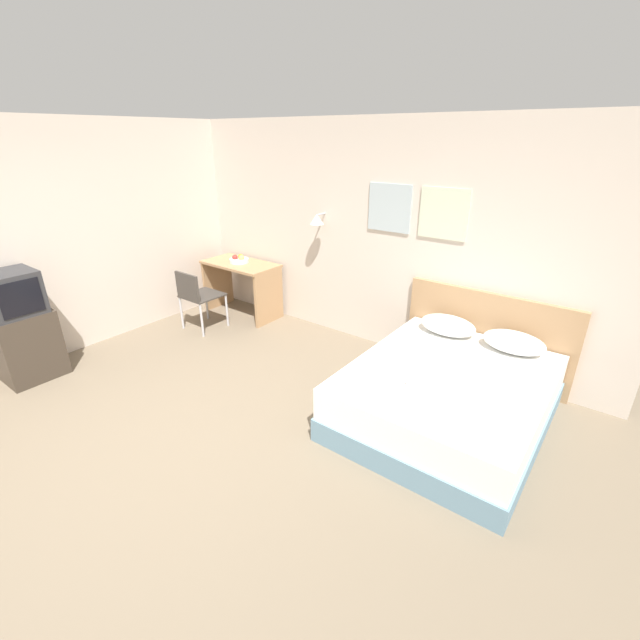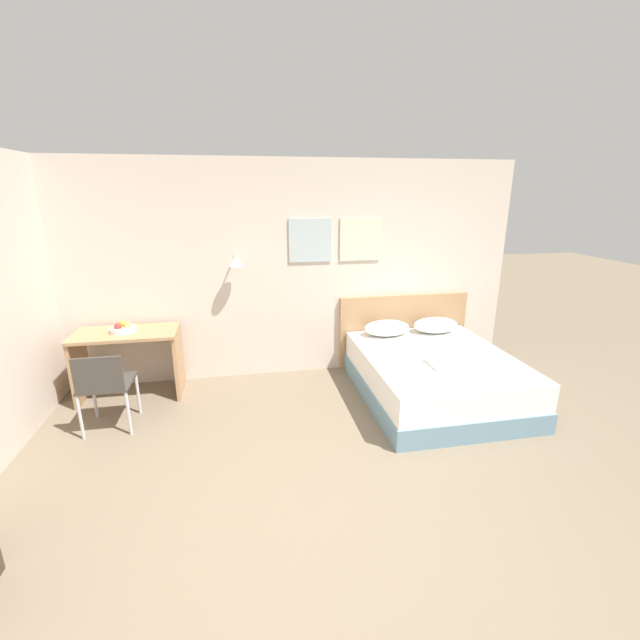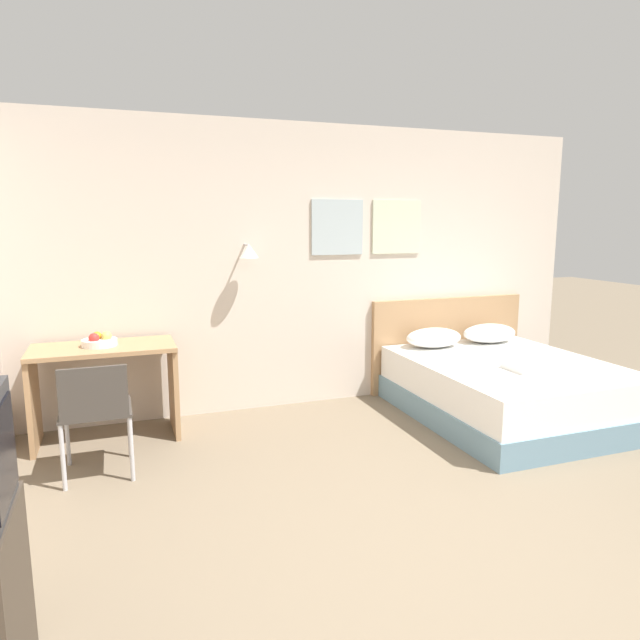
% 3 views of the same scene
% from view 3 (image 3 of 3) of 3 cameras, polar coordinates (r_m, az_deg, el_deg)
% --- Properties ---
extents(ground_plane, '(24.00, 24.00, 0.00)m').
position_cam_3_polar(ground_plane, '(3.30, 15.73, -22.81)').
color(ground_plane, '#756651').
extents(wall_back, '(5.95, 0.31, 2.65)m').
position_cam_3_polar(wall_back, '(5.43, -1.82, 5.33)').
color(wall_back, beige).
rests_on(wall_back, ground_plane).
extents(bed, '(1.63, 1.95, 0.52)m').
position_cam_3_polar(bed, '(5.45, 18.24, -6.63)').
color(bed, '#66899E').
rests_on(bed, ground_plane).
extents(headboard, '(1.75, 0.06, 0.97)m').
position_cam_3_polar(headboard, '(6.19, 12.61, -2.26)').
color(headboard, '#A87F56').
rests_on(headboard, ground_plane).
extents(pillow_left, '(0.58, 0.37, 0.19)m').
position_cam_3_polar(pillow_left, '(5.77, 11.30, -1.75)').
color(pillow_left, white).
rests_on(pillow_left, bed).
extents(pillow_right, '(0.58, 0.37, 0.19)m').
position_cam_3_polar(pillow_right, '(6.13, 16.58, -1.28)').
color(pillow_right, white).
rests_on(pillow_right, bed).
extents(folded_towel_near_foot, '(0.34, 0.30, 0.06)m').
position_cam_3_polar(folded_towel_near_foot, '(5.13, 20.09, -4.36)').
color(folded_towel_near_foot, white).
rests_on(folded_towel_near_foot, bed).
extents(desk, '(1.11, 0.58, 0.78)m').
position_cam_3_polar(desk, '(4.92, -20.72, -5.22)').
color(desk, '#A87F56').
rests_on(desk, ground_plane).
extents(desk_chair, '(0.47, 0.47, 0.82)m').
position_cam_3_polar(desk_chair, '(4.20, -21.55, -8.18)').
color(desk_chair, '#3D3833').
rests_on(desk_chair, ground_plane).
extents(fruit_bowl, '(0.27, 0.27, 0.12)m').
position_cam_3_polar(fruit_bowl, '(4.86, -21.18, -1.98)').
color(fruit_bowl, silver).
rests_on(fruit_bowl, desk).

